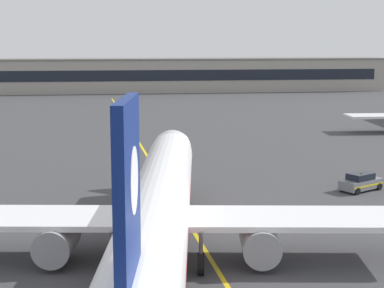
{
  "coord_description": "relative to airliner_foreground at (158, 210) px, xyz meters",
  "views": [
    {
      "loc": [
        -4.72,
        -27.03,
        13.55
      ],
      "look_at": [
        0.28,
        11.64,
        6.97
      ],
      "focal_mm": 57.34,
      "sensor_mm": 36.0,
      "label": 1
    }
  ],
  "objects": [
    {
      "name": "taxiway_centreline",
      "position": [
        2.14,
        20.99,
        -3.37
      ],
      "size": [
        10.27,
        179.74,
        0.01
      ],
      "primitive_type": "cube",
      "rotation": [
        0.0,
        0.0,
        0.06
      ],
      "color": "yellow",
      "rests_on": "ground"
    },
    {
      "name": "airliner_foreground",
      "position": [
        0.0,
        0.0,
        0.0
      ],
      "size": [
        32.36,
        41.45,
        11.65
      ],
      "color": "white",
      "rests_on": "ground"
    },
    {
      "name": "service_car_third",
      "position": [
        19.76,
        16.18,
        -2.6
      ],
      "size": [
        4.55,
        3.59,
        1.79
      ],
      "color": "slate",
      "rests_on": "ground"
    },
    {
      "name": "safety_cone_by_nose_gear",
      "position": [
        1.53,
        17.12,
        -3.11
      ],
      "size": [
        0.44,
        0.44,
        0.55
      ],
      "color": "orange",
      "rests_on": "ground"
    },
    {
      "name": "terminal_building",
      "position": [
        -4.7,
        129.11,
        1.11
      ],
      "size": [
        151.59,
        12.4,
        8.95
      ],
      "color": "#9E998E",
      "rests_on": "ground"
    }
  ]
}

